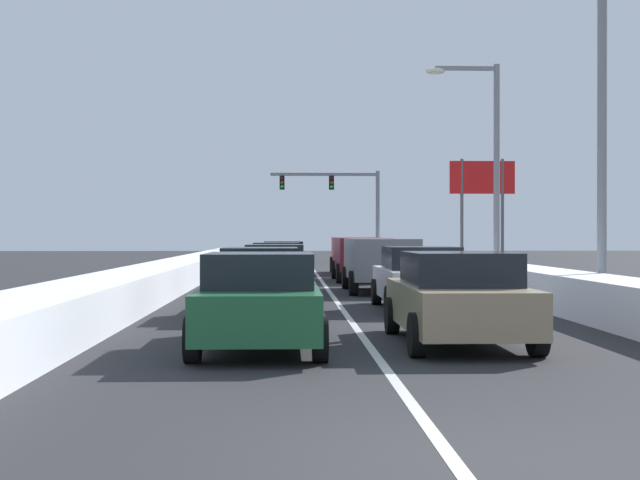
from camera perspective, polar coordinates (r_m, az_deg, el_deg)
The scene contains 18 objects.
ground_plane at distance 28.64m, azimuth 0.54°, elevation -3.25°, with size 140.56×140.56×0.00m, color #28282B.
lane_stripe_between_right_lane_and_center_lane at distance 34.04m, azimuth 0.13°, elevation -2.67°, with size 0.14×59.47×0.01m, color silver.
snow_bank_right_shoulder at distance 34.63m, azimuth 8.93°, elevation -1.89°, with size 1.47×59.47×0.90m, color white.
snow_bank_left_shoulder at distance 34.22m, azimuth -8.78°, elevation -1.95°, with size 1.73×59.47×0.85m, color white.
sedan_tan_right_lane_nearest at distance 14.70m, azimuth 8.83°, elevation -3.68°, with size 2.00×4.50×1.51m.
sedan_white_right_lane_second at distance 21.36m, azimuth 6.43°, elevation -2.42°, with size 2.00×4.50×1.51m.
suv_gray_right_lane_third at distance 27.83m, azimuth 3.87°, elevation -1.26°, with size 2.16×4.90×1.67m.
suv_maroon_right_lane_fourth at distance 34.55m, azimuth 2.69°, elevation -0.95°, with size 2.16×4.90×1.67m.
suv_red_right_lane_fifth at distance 40.98m, azimuth 2.28°, elevation -0.75°, with size 2.16×4.90×1.67m.
sedan_green_center_lane_nearest at distance 13.96m, azimuth -3.88°, elevation -3.89°, with size 2.00×4.50×1.51m.
sedan_black_center_lane_second at distance 19.81m, azimuth -3.83°, elevation -2.64°, with size 2.00×4.50×1.51m.
sedan_charcoal_center_lane_third at distance 25.95m, azimuth -2.92°, elevation -1.93°, with size 2.00×4.50×1.51m.
sedan_silver_center_lane_fourth at distance 32.22m, azimuth -2.80°, elevation -1.49°, with size 2.00×4.50×1.51m.
sedan_navy_center_lane_fifth at distance 38.24m, azimuth -2.35°, elevation -1.20°, with size 2.00×4.50×1.51m.
traffic_light_gantry at distance 61.17m, azimuth 1.56°, elevation 2.87°, with size 7.54×0.47×6.20m.
street_lamp_right_near at distance 21.79m, azimuth 16.72°, elevation 7.98°, with size 2.66×0.36×7.80m.
street_lamp_right_mid at distance 32.18m, azimuth 10.63°, elevation 5.55°, with size 2.66×0.36×7.85m.
roadside_sign_right at distance 44.16m, azimuth 10.37°, elevation 3.22°, with size 3.20×0.16×5.50m.
Camera 1 is at (-1.31, -6.93, 1.79)m, focal length 49.84 mm.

